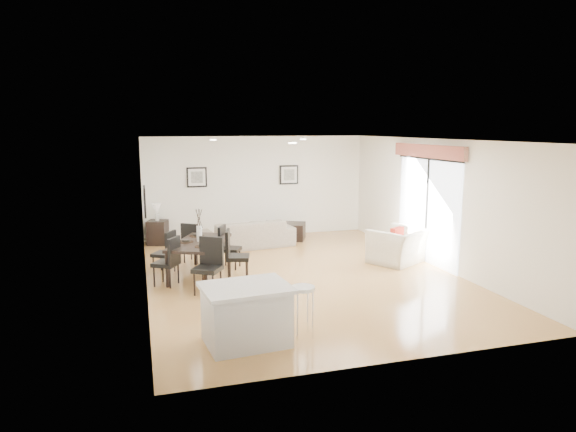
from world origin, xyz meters
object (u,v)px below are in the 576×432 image
object	(u,v)px
coffee_table	(284,231)
bar_stool	(303,294)
dining_chair_head	(209,262)
sofa	(247,234)
dining_chair_wfar	(167,250)
dining_chair_efar	(227,244)
dining_chair_foot	(192,241)
dining_chair_wnear	(170,259)
side_table	(158,232)
armchair	(399,246)
dining_chair_enear	(233,252)
dining_table	(200,245)
kitchen_island	(246,314)

from	to	relation	value
coffee_table	bar_stool	world-z (taller)	bar_stool
dining_chair_head	sofa	bearing A→B (deg)	99.02
sofa	dining_chair_head	size ratio (longest dim) A/B	2.31
dining_chair_wfar	dining_chair_efar	distance (m)	1.24
dining_chair_head	coffee_table	distance (m)	4.63
dining_chair_foot	coffee_table	distance (m)	3.13
dining_chair_wnear	side_table	bearing A→B (deg)	-146.87
dining_chair_head	side_table	distance (m)	4.26
sofa	side_table	xyz separation A→B (m)	(-2.11, 0.91, -0.03)
dining_chair_foot	coffee_table	size ratio (longest dim) A/B	0.82
coffee_table	dining_chair_foot	bearing A→B (deg)	-121.13
dining_chair_wnear	dining_chair_head	size ratio (longest dim) A/B	0.93
armchair	coffee_table	xyz separation A→B (m)	(-1.76, 3.00, -0.16)
dining_chair_wnear	dining_chair_enear	xyz separation A→B (m)	(1.22, 0.06, 0.03)
dining_chair_enear	dining_table	bearing A→B (deg)	70.25
dining_chair_enear	dining_chair_foot	size ratio (longest dim) A/B	1.10
armchair	coffee_table	distance (m)	3.49
sofa	kitchen_island	xyz separation A→B (m)	(-1.18, -5.65, 0.08)
sofa	bar_stool	distance (m)	5.67
dining_chair_foot	bar_stool	size ratio (longest dim) A/B	1.20
dining_chair_wfar	side_table	world-z (taller)	dining_chair_wfar
dining_chair_enear	dining_chair_efar	world-z (taller)	dining_chair_enear
dining_table	dining_chair_efar	xyz separation A→B (m)	(0.61, 0.46, -0.14)
coffee_table	bar_stool	size ratio (longest dim) A/B	1.48
dining_chair_wfar	side_table	xyz separation A→B (m)	(-0.08, 2.74, -0.18)
dining_chair_head	bar_stool	distance (m)	2.57
dining_chair_efar	coffee_table	world-z (taller)	dining_chair_efar
dining_chair_enear	bar_stool	size ratio (longest dim) A/B	1.33
side_table	kitchen_island	size ratio (longest dim) A/B	0.49
dining_chair_enear	bar_stool	bearing A→B (deg)	-157.44
sofa	dining_chair_wnear	distance (m)	3.37
dining_chair_efar	side_table	xyz separation A→B (m)	(-1.31, 2.66, -0.19)
dining_chair_wnear	dining_chair_efar	size ratio (longest dim) A/B	1.03
dining_chair_foot	dining_chair_efar	bearing A→B (deg)	172.21
coffee_table	side_table	bearing A→B (deg)	-160.53
sofa	dining_chair_foot	bearing A→B (deg)	30.35
dining_chair_enear	kitchen_island	distance (m)	3.05
dining_table	dining_chair_enear	distance (m)	0.73
dining_chair_head	side_table	world-z (taller)	dining_chair_head
dining_table	dining_chair_wnear	xyz separation A→B (m)	(-0.61, -0.47, -0.12)
dining_chair_wnear	side_table	world-z (taller)	dining_chair_wnear
sofa	side_table	size ratio (longest dim) A/B	3.74
coffee_table	kitchen_island	xyz separation A→B (m)	(-2.31, -6.26, 0.20)
sofa	dining_chair_head	xyz separation A→B (m)	(-1.36, -3.28, 0.22)
dining_chair_efar	dining_chair_foot	distance (m)	0.90
dining_chair_head	dining_chair_foot	size ratio (longest dim) A/B	1.12
sofa	coffee_table	size ratio (longest dim) A/B	2.11
dining_table	coffee_table	bearing A→B (deg)	73.03
dining_chair_wnear	coffee_table	distance (m)	4.57
armchair	bar_stool	world-z (taller)	armchair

